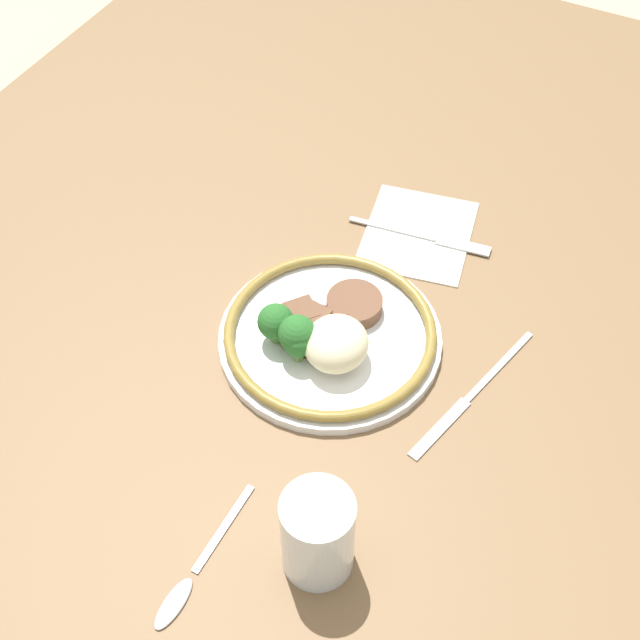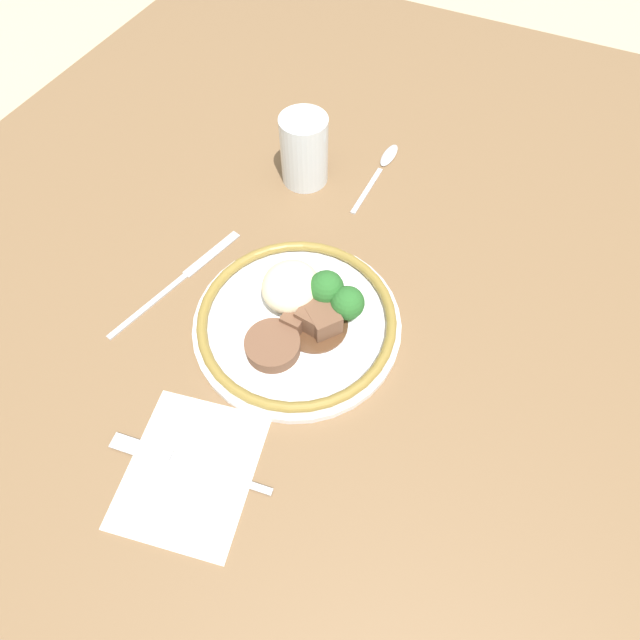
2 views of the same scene
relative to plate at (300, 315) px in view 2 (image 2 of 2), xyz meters
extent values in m
plane|color=tan|center=(-0.01, -0.01, -0.06)|extent=(8.00, 8.00, 0.00)
cube|color=brown|center=(-0.01, -0.01, -0.04)|extent=(1.56, 1.22, 0.04)
cube|color=silver|center=(-0.20, 0.02, -0.02)|extent=(0.17, 0.15, 0.00)
cylinder|color=white|center=(-0.01, 0.00, -0.01)|extent=(0.24, 0.24, 0.01)
torus|color=olive|center=(-0.01, 0.00, 0.00)|extent=(0.23, 0.23, 0.01)
ellipsoid|color=beige|center=(0.02, 0.02, 0.02)|extent=(0.07, 0.07, 0.05)
cylinder|color=brown|center=(-0.05, 0.01, 0.00)|extent=(0.06, 0.06, 0.02)
cylinder|color=#51331E|center=(0.00, -0.02, -0.01)|extent=(0.08, 0.08, 0.00)
cube|color=brown|center=(0.00, -0.02, 0.01)|extent=(0.03, 0.03, 0.03)
cube|color=brown|center=(-0.01, 0.00, 0.00)|extent=(0.03, 0.03, 0.02)
cube|color=brown|center=(0.00, -0.03, 0.01)|extent=(0.04, 0.04, 0.03)
cube|color=brown|center=(0.01, -0.01, 0.01)|extent=(0.04, 0.04, 0.03)
cylinder|color=#568442|center=(0.03, -0.02, 0.00)|extent=(0.01, 0.01, 0.02)
sphere|color=#286628|center=(0.03, -0.02, 0.03)|extent=(0.04, 0.04, 0.04)
cylinder|color=#568442|center=(0.04, -0.01, 0.00)|extent=(0.01, 0.01, 0.02)
sphere|color=#286628|center=(0.04, -0.01, 0.02)|extent=(0.03, 0.03, 0.03)
cylinder|color=#568442|center=(0.02, -0.05, 0.00)|extent=(0.01, 0.01, 0.01)
sphere|color=#286628|center=(0.02, -0.05, 0.02)|extent=(0.04, 0.04, 0.04)
cylinder|color=orange|center=(0.22, 0.10, 0.02)|extent=(0.06, 0.06, 0.07)
cylinder|color=silver|center=(0.22, 0.10, 0.03)|extent=(0.07, 0.07, 0.10)
cube|color=#B7B7BC|center=(-0.19, -0.01, -0.01)|extent=(0.02, 0.11, 0.00)
cube|color=#B7B7BC|center=(-0.21, 0.08, -0.01)|extent=(0.02, 0.07, 0.00)
cube|color=#B7B7BC|center=(-0.05, 0.18, -0.02)|extent=(0.12, 0.04, 0.00)
cube|color=#B7B7BC|center=(0.04, 0.15, -0.02)|extent=(0.09, 0.03, 0.00)
cube|color=#B7B7BC|center=(0.24, 0.01, -0.02)|extent=(0.10, 0.01, 0.00)
ellipsoid|color=#B7B7BC|center=(0.32, 0.01, -0.02)|extent=(0.05, 0.02, 0.01)
camera|label=1|loc=(0.53, 0.27, 0.74)|focal=50.00mm
camera|label=2|loc=(-0.27, -0.15, 0.48)|focal=28.00mm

